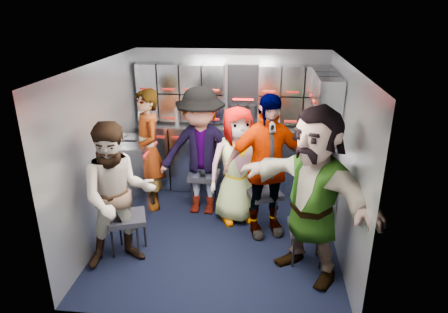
# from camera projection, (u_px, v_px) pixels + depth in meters

# --- Properties ---
(floor) EXTENTS (3.00, 3.00, 0.00)m
(floor) POSITION_uv_depth(u_px,v_px,m) (220.00, 233.00, 5.03)
(floor) COLOR black
(floor) RESTS_ON ground
(wall_back) EXTENTS (2.80, 0.04, 2.10)m
(wall_back) POSITION_uv_depth(u_px,v_px,m) (231.00, 120.00, 6.03)
(wall_back) COLOR #979DA5
(wall_back) RESTS_ON ground
(wall_left) EXTENTS (0.04, 3.00, 2.10)m
(wall_left) POSITION_uv_depth(u_px,v_px,m) (104.00, 151.00, 4.79)
(wall_left) COLOR #979DA5
(wall_left) RESTS_ON ground
(wall_right) EXTENTS (0.04, 3.00, 2.10)m
(wall_right) POSITION_uv_depth(u_px,v_px,m) (342.00, 161.00, 4.51)
(wall_right) COLOR #979DA5
(wall_right) RESTS_ON ground
(ceiling) EXTENTS (2.80, 3.00, 0.02)m
(ceiling) POSITION_uv_depth(u_px,v_px,m) (219.00, 64.00, 4.26)
(ceiling) COLOR silver
(ceiling) RESTS_ON wall_back
(cart_bank_back) EXTENTS (2.68, 0.38, 0.99)m
(cart_bank_back) POSITION_uv_depth(u_px,v_px,m) (230.00, 159.00, 6.04)
(cart_bank_back) COLOR #A6AAB6
(cart_bank_back) RESTS_ON ground
(cart_bank_left) EXTENTS (0.38, 0.76, 0.99)m
(cart_bank_left) POSITION_uv_depth(u_px,v_px,m) (139.00, 175.00, 5.49)
(cart_bank_left) COLOR #A6AAB6
(cart_bank_left) RESTS_ON ground
(counter) EXTENTS (2.68, 0.42, 0.03)m
(counter) POSITION_uv_depth(u_px,v_px,m) (230.00, 126.00, 5.85)
(counter) COLOR #B0B3B7
(counter) RESTS_ON cart_bank_back
(locker_bank_back) EXTENTS (2.68, 0.28, 0.82)m
(locker_bank_back) POSITION_uv_depth(u_px,v_px,m) (231.00, 93.00, 5.74)
(locker_bank_back) COLOR #A6AAB6
(locker_bank_back) RESTS_ON wall_back
(locker_bank_right) EXTENTS (0.28, 1.00, 0.82)m
(locker_bank_right) POSITION_uv_depth(u_px,v_px,m) (325.00, 107.00, 5.01)
(locker_bank_right) COLOR #A6AAB6
(locker_bank_right) RESTS_ON wall_right
(right_cabinet) EXTENTS (0.28, 1.20, 1.00)m
(right_cabinet) POSITION_uv_depth(u_px,v_px,m) (319.00, 182.00, 5.28)
(right_cabinet) COLOR #A6AAB6
(right_cabinet) RESTS_ON ground
(coffee_niche) EXTENTS (0.46, 0.16, 0.84)m
(coffee_niche) POSITION_uv_depth(u_px,v_px,m) (243.00, 94.00, 5.78)
(coffee_niche) COLOR black
(coffee_niche) RESTS_ON wall_back
(red_latch_strip) EXTENTS (2.60, 0.02, 0.03)m
(red_latch_strip) POSITION_uv_depth(u_px,v_px,m) (229.00, 139.00, 5.72)
(red_latch_strip) COLOR maroon
(red_latch_strip) RESTS_ON cart_bank_back
(jump_seat_near_left) EXTENTS (0.51, 0.50, 0.48)m
(jump_seat_near_left) POSITION_uv_depth(u_px,v_px,m) (127.00, 220.00, 4.51)
(jump_seat_near_left) COLOR black
(jump_seat_near_left) RESTS_ON ground
(jump_seat_mid_left) EXTENTS (0.41, 0.39, 0.49)m
(jump_seat_mid_left) POSITION_uv_depth(u_px,v_px,m) (204.00, 177.00, 5.58)
(jump_seat_mid_left) COLOR black
(jump_seat_mid_left) RESTS_ON ground
(jump_seat_center) EXTENTS (0.47, 0.45, 0.46)m
(jump_seat_center) POSITION_uv_depth(u_px,v_px,m) (238.00, 185.00, 5.39)
(jump_seat_center) COLOR black
(jump_seat_center) RESTS_ON ground
(jump_seat_mid_right) EXTENTS (0.52, 0.51, 0.47)m
(jump_seat_mid_right) POSITION_uv_depth(u_px,v_px,m) (264.00, 196.00, 5.09)
(jump_seat_mid_right) COLOR black
(jump_seat_mid_right) RESTS_ON ground
(jump_seat_near_right) EXTENTS (0.42, 0.40, 0.46)m
(jump_seat_near_right) POSITION_uv_depth(u_px,v_px,m) (307.00, 229.00, 4.35)
(jump_seat_near_right) COLOR black
(jump_seat_near_right) RESTS_ON ground
(attendant_standing) EXTENTS (0.67, 0.73, 1.68)m
(attendant_standing) POSITION_uv_depth(u_px,v_px,m) (148.00, 151.00, 5.40)
(attendant_standing) COLOR black
(attendant_standing) RESTS_ON ground
(attendant_arc_a) EXTENTS (0.98, 0.89, 1.63)m
(attendant_arc_a) POSITION_uv_depth(u_px,v_px,m) (118.00, 196.00, 4.20)
(attendant_arc_a) COLOR black
(attendant_arc_a) RESTS_ON ground
(attendant_arc_b) EXTENTS (1.15, 0.70, 1.74)m
(attendant_arc_b) POSITION_uv_depth(u_px,v_px,m) (201.00, 153.00, 5.26)
(attendant_arc_b) COLOR black
(attendant_arc_b) RESTS_ON ground
(attendant_arc_c) EXTENTS (0.88, 0.73, 1.54)m
(attendant_arc_c) POSITION_uv_depth(u_px,v_px,m) (237.00, 166.00, 5.10)
(attendant_arc_c) COLOR black
(attendant_arc_c) RESTS_ON ground
(attendant_arc_d) EXTENTS (1.13, 0.76, 1.78)m
(attendant_arc_d) POSITION_uv_depth(u_px,v_px,m) (266.00, 167.00, 4.75)
(attendant_arc_d) COLOR black
(attendant_arc_d) RESTS_ON ground
(attendant_arc_e) EXTENTS (1.62, 1.57, 1.85)m
(attendant_arc_e) POSITION_uv_depth(u_px,v_px,m) (313.00, 195.00, 3.99)
(attendant_arc_e) COLOR black
(attendant_arc_e) RESTS_ON ground
(bottle_left) EXTENTS (0.07, 0.07, 0.26)m
(bottle_left) POSITION_uv_depth(u_px,v_px,m) (177.00, 116.00, 5.83)
(bottle_left) COLOR white
(bottle_left) RESTS_ON counter
(bottle_mid) EXTENTS (0.07, 0.07, 0.22)m
(bottle_mid) POSITION_uv_depth(u_px,v_px,m) (237.00, 119.00, 5.75)
(bottle_mid) COLOR white
(bottle_mid) RESTS_ON counter
(bottle_right) EXTENTS (0.06, 0.06, 0.27)m
(bottle_right) POSITION_uv_depth(u_px,v_px,m) (279.00, 119.00, 5.68)
(bottle_right) COLOR white
(bottle_right) RESTS_ON counter
(cup_left) EXTENTS (0.08, 0.08, 0.09)m
(cup_left) POSITION_uv_depth(u_px,v_px,m) (150.00, 121.00, 5.89)
(cup_left) COLOR #C1B388
(cup_left) RESTS_ON counter
(cup_right) EXTENTS (0.09, 0.09, 0.09)m
(cup_right) POSITION_uv_depth(u_px,v_px,m) (305.00, 126.00, 5.67)
(cup_right) COLOR #C1B388
(cup_right) RESTS_ON counter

